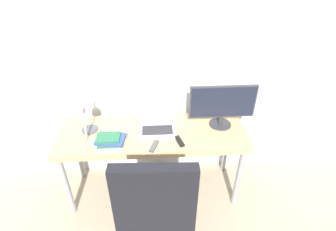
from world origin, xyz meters
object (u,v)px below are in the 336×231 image
at_px(laptop, 157,126).
at_px(desk_lamp, 82,112).
at_px(office_chair, 156,215).
at_px(game_controller, 99,143).
at_px(monitor, 223,104).
at_px(book_stack, 110,141).

xyz_separation_m(laptop, desk_lamp, (-0.60, -0.08, 0.21)).
xyz_separation_m(office_chair, game_controller, (-0.45, 0.63, 0.12)).
distance_m(monitor, desk_lamp, 1.18).
bearing_deg(game_controller, laptop, 19.23).
relative_size(office_chair, book_stack, 4.70).
bearing_deg(desk_lamp, book_stack, -29.37).
bearing_deg(office_chair, desk_lamp, 127.97).
bearing_deg(laptop, book_stack, -153.61).
height_order(monitor, desk_lamp, desk_lamp).
relative_size(desk_lamp, book_stack, 1.61).
height_order(desk_lamp, book_stack, desk_lamp).
xyz_separation_m(desk_lamp, office_chair, (0.56, -0.72, -0.36)).
distance_m(monitor, office_chair, 1.09).
distance_m(desk_lamp, book_stack, 0.32).
bearing_deg(book_stack, game_controller, 165.51).
height_order(laptop, book_stack, laptop).
bearing_deg(desk_lamp, office_chair, -52.03).
bearing_deg(game_controller, office_chair, -54.37).
relative_size(laptop, book_stack, 1.25).
xyz_separation_m(monitor, book_stack, (-0.97, -0.25, -0.17)).
bearing_deg(book_stack, desk_lamp, 150.63).
bearing_deg(game_controller, desk_lamp, 140.63).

